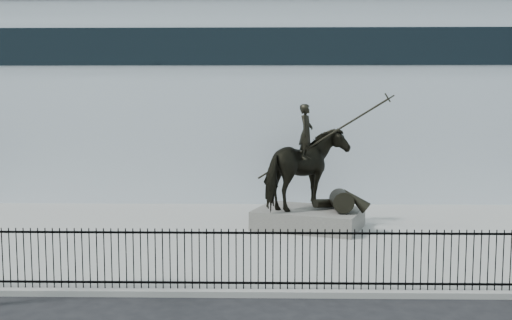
{
  "coord_description": "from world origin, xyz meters",
  "views": [
    {
      "loc": [
        0.02,
        -13.01,
        4.83
      ],
      "look_at": [
        -0.34,
        6.0,
        2.84
      ],
      "focal_mm": 42.0,
      "sensor_mm": 36.0,
      "label": 1
    }
  ],
  "objects": [
    {
      "name": "equestrian_statue",
      "position": [
        1.57,
        8.15,
        2.26
      ],
      "size": [
        4.43,
        3.54,
        3.96
      ],
      "rotation": [
        0.0,
        0.0,
        -0.34
      ],
      "color": "black",
      "rests_on": "statue_plinth"
    },
    {
      "name": "picket_fence",
      "position": [
        0.0,
        1.25,
        0.9
      ],
      "size": [
        22.1,
        0.1,
        1.5
      ],
      "color": "black",
      "rests_on": "plaza"
    },
    {
      "name": "statue_plinth",
      "position": [
        1.5,
        8.18,
        0.49
      ],
      "size": [
        4.27,
        3.57,
        0.68
      ],
      "primitive_type": "cube",
      "rotation": [
        0.0,
        0.0,
        -0.34
      ],
      "color": "#514E4A",
      "rests_on": "plaza"
    },
    {
      "name": "ground",
      "position": [
        0.0,
        0.0,
        0.0
      ],
      "size": [
        120.0,
        120.0,
        0.0
      ],
      "primitive_type": "plane",
      "color": "black",
      "rests_on": "ground"
    },
    {
      "name": "building",
      "position": [
        0.0,
        20.0,
        4.5
      ],
      "size": [
        44.0,
        14.0,
        9.0
      ],
      "primitive_type": "cube",
      "color": "silver",
      "rests_on": "ground"
    },
    {
      "name": "plaza",
      "position": [
        0.0,
        7.0,
        0.07
      ],
      "size": [
        30.0,
        12.0,
        0.15
      ],
      "primitive_type": "cube",
      "color": "gray",
      "rests_on": "ground"
    }
  ]
}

